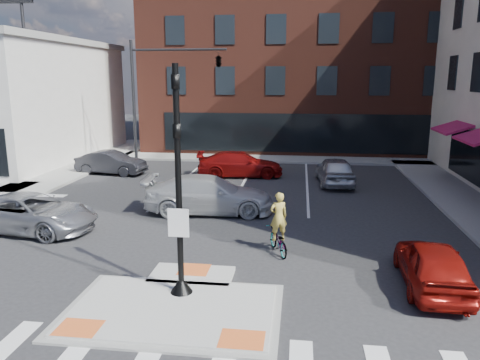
# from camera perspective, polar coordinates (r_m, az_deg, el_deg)

# --- Properties ---
(ground) EXTENTS (120.00, 120.00, 0.00)m
(ground) POSITION_cam_1_polar(r_m,az_deg,el_deg) (12.73, -7.58, -14.63)
(ground) COLOR #28282B
(ground) RESTS_ON ground
(refuge_island) EXTENTS (5.40, 4.65, 0.13)m
(refuge_island) POSITION_cam_1_polar(r_m,az_deg,el_deg) (12.48, -7.90, -14.96)
(refuge_island) COLOR gray
(refuge_island) RESTS_ON ground
(sidewalk_e) EXTENTS (3.00, 24.00, 0.15)m
(sidewalk_e) POSITION_cam_1_polar(r_m,az_deg,el_deg) (23.03, 26.80, -3.23)
(sidewalk_e) COLOR gray
(sidewalk_e) RESTS_ON ground
(sidewalk_n) EXTENTS (26.00, 3.00, 0.15)m
(sidewalk_n) POSITION_cam_1_polar(r_m,az_deg,el_deg) (33.42, 7.17, 2.55)
(sidewalk_n) COLOR gray
(sidewalk_n) RESTS_ON ground
(building_n) EXTENTS (24.40, 18.40, 15.50)m
(building_n) POSITION_cam_1_polar(r_m,az_deg,el_deg) (42.96, 7.55, 15.07)
(building_n) COLOR #58261B
(building_n) RESTS_ON ground
(building_far_left) EXTENTS (10.00, 12.00, 10.00)m
(building_far_left) POSITION_cam_1_polar(r_m,az_deg,el_deg) (63.32, 0.99, 11.77)
(building_far_left) COLOR slate
(building_far_left) RESTS_ON ground
(building_far_right) EXTENTS (12.00, 12.00, 12.00)m
(building_far_right) POSITION_cam_1_polar(r_m,az_deg,el_deg) (65.20, 12.90, 12.37)
(building_far_right) COLOR brown
(building_far_right) RESTS_ON ground
(signal_pole) EXTENTS (0.60, 0.60, 5.98)m
(signal_pole) POSITION_cam_1_polar(r_m,az_deg,el_deg) (12.21, -7.42, -3.90)
(signal_pole) COLOR black
(signal_pole) RESTS_ON refuge_island
(mast_arm_signal) EXTENTS (6.10, 2.24, 8.00)m
(mast_arm_signal) POSITION_cam_1_polar(r_m,az_deg,el_deg) (29.65, -5.50, 13.25)
(mast_arm_signal) COLOR black
(mast_arm_signal) RESTS_ON ground
(silver_suv) EXTENTS (5.40, 3.04, 1.42)m
(silver_suv) POSITION_cam_1_polar(r_m,az_deg,el_deg) (19.52, -24.16, -3.68)
(silver_suv) COLOR #A3A5AA
(silver_suv) RESTS_ON ground
(red_sedan) EXTENTS (1.77, 4.07, 1.37)m
(red_sedan) POSITION_cam_1_polar(r_m,az_deg,el_deg) (14.24, 22.40, -9.47)
(red_sedan) COLOR maroon
(red_sedan) RESTS_ON ground
(white_pickup) EXTENTS (5.70, 2.70, 1.61)m
(white_pickup) POSITION_cam_1_polar(r_m,az_deg,el_deg) (20.25, -3.79, -1.77)
(white_pickup) COLOR silver
(white_pickup) RESTS_ON ground
(bg_car_dark) EXTENTS (4.39, 2.04, 1.39)m
(bg_car_dark) POSITION_cam_1_polar(r_m,az_deg,el_deg) (29.35, -15.44, 2.06)
(bg_car_dark) COLOR #25252A
(bg_car_dark) RESTS_ON ground
(bg_car_silver) EXTENTS (2.13, 4.59, 1.52)m
(bg_car_silver) POSITION_cam_1_polar(r_m,az_deg,el_deg) (26.10, 11.51, 1.14)
(bg_car_silver) COLOR #BABDC2
(bg_car_silver) RESTS_ON ground
(bg_car_red) EXTENTS (5.23, 2.66, 1.46)m
(bg_car_red) POSITION_cam_1_polar(r_m,az_deg,el_deg) (27.61, 0.00, 1.94)
(bg_car_red) COLOR maroon
(bg_car_red) RESTS_ON ground
(cyclist) EXTENTS (1.12, 1.73, 2.09)m
(cyclist) POSITION_cam_1_polar(r_m,az_deg,el_deg) (15.69, 4.68, -6.44)
(cyclist) COLOR #3F3F44
(cyclist) RESTS_ON ground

